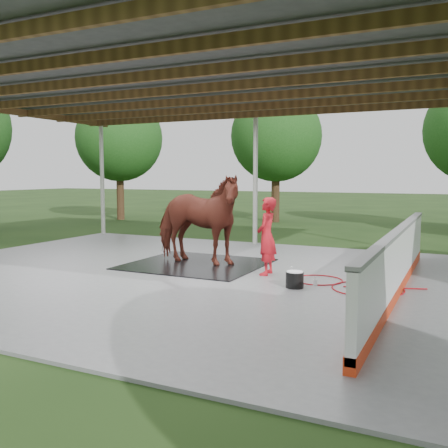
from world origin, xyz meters
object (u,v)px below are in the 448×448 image
at_px(dasher_board, 398,263).
at_px(horse, 196,219).
at_px(wash_bucket, 295,279).
at_px(handler, 267,236).

bearing_deg(dasher_board, horse, 168.08).
relative_size(horse, wash_bucket, 7.36).
xyz_separation_m(dasher_board, handler, (-2.66, 0.57, 0.26)).
height_order(dasher_board, horse, horse).
height_order(dasher_board, wash_bucket, dasher_board).
height_order(horse, handler, horse).
height_order(horse, wash_bucket, horse).
relative_size(dasher_board, wash_bucket, 24.23).
relative_size(handler, wash_bucket, 4.87).
bearing_deg(handler, dasher_board, 72.39).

